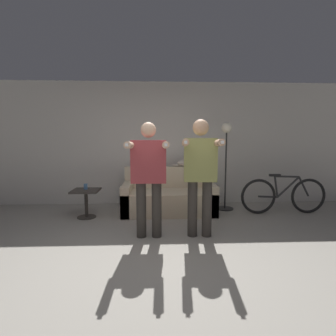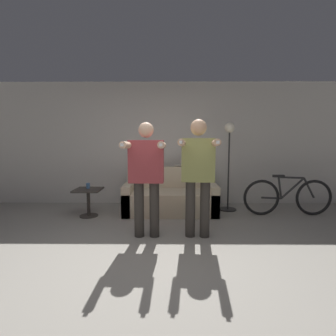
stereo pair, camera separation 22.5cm
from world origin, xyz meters
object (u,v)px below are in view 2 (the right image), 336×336
(bicycle, at_px, (288,197))
(cup, at_px, (88,186))
(couch, at_px, (170,198))
(side_table, at_px, (88,197))
(person_left, at_px, (146,171))
(person_right, at_px, (198,169))
(cat, at_px, (190,163))
(floor_lamp, at_px, (229,149))

(bicycle, bearing_deg, cup, -179.16)
(couch, height_order, side_table, couch)
(person_left, xyz_separation_m, cup, (-1.16, 1.04, -0.40))
(person_right, height_order, side_table, person_right)
(person_left, height_order, cup, person_left)
(couch, relative_size, side_table, 3.44)
(cat, xyz_separation_m, cup, (-1.90, -0.60, -0.37))
(person_right, relative_size, cup, 16.72)
(person_left, height_order, side_table, person_left)
(couch, relative_size, floor_lamp, 1.01)
(person_left, xyz_separation_m, person_right, (0.73, 0.00, 0.02))
(couch, distance_m, bicycle, 2.17)
(person_left, relative_size, person_right, 0.98)
(bicycle, bearing_deg, cat, 162.65)
(floor_lamp, bearing_deg, cup, -171.14)
(couch, xyz_separation_m, person_left, (-0.34, -1.31, 0.69))
(side_table, height_order, cup, cup)
(floor_lamp, bearing_deg, couch, -172.90)
(cat, distance_m, floor_lamp, 0.82)
(side_table, bearing_deg, person_right, -28.03)
(couch, relative_size, cat, 3.30)
(person_left, relative_size, bicycle, 1.01)
(couch, relative_size, cup, 17.33)
(person_right, relative_size, floor_lamp, 0.97)
(side_table, bearing_deg, cup, 105.15)
(person_left, bearing_deg, couch, 76.33)
(couch, bearing_deg, floor_lamp, 7.10)
(person_right, height_order, cat, person_right)
(cat, xyz_separation_m, side_table, (-1.89, -0.65, -0.56))
(floor_lamp, relative_size, cup, 17.16)
(person_left, xyz_separation_m, floor_lamp, (1.48, 1.46, 0.25))
(couch, relative_size, bicycle, 1.07)
(cat, xyz_separation_m, floor_lamp, (0.74, -0.19, 0.28))
(floor_lamp, xyz_separation_m, bicycle, (1.02, -0.36, -0.86))
(couch, bearing_deg, bicycle, -5.73)
(person_left, distance_m, floor_lamp, 2.09)
(couch, relative_size, person_right, 1.04)
(bicycle, bearing_deg, side_table, -178.48)
(person_right, distance_m, floor_lamp, 1.66)
(couch, distance_m, person_left, 1.52)
(cup, bearing_deg, person_right, -28.90)
(person_right, distance_m, bicycle, 2.18)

